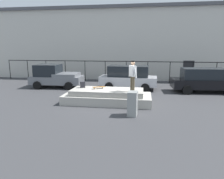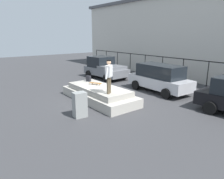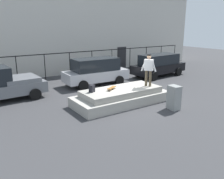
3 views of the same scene
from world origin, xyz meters
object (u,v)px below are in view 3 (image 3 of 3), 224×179
object	(u,v)px
backpack	(92,88)
utility_box	(174,98)
skateboarder	(149,68)
car_black_hatchback_far	(159,65)
skateboard	(112,88)
car_grey_pickup_near	(2,84)
car_silver_hatchback_mid	(96,71)

from	to	relation	value
backpack	utility_box	world-z (taller)	utility_box
skateboarder	car_black_hatchback_far	bearing A→B (deg)	40.31
car_black_hatchback_far	skateboard	bearing A→B (deg)	-151.88
utility_box	car_black_hatchback_far	bearing A→B (deg)	55.94
skateboard	backpack	world-z (taller)	backpack
car_grey_pickup_near	car_black_hatchback_far	size ratio (longest dim) A/B	0.87
backpack	utility_box	distance (m)	4.05
backpack	car_grey_pickup_near	bearing A→B (deg)	105.54
car_silver_hatchback_mid	utility_box	world-z (taller)	car_silver_hatchback_mid
skateboard	backpack	distance (m)	1.08
backpack	skateboard	bearing A→B (deg)	-35.97
utility_box	skateboarder	bearing A→B (deg)	98.63
car_black_hatchback_far	backpack	bearing A→B (deg)	-156.08
skateboarder	car_grey_pickup_near	size ratio (longest dim) A/B	0.41
skateboard	utility_box	distance (m)	3.14
backpack	car_black_hatchback_far	xyz separation A→B (m)	(8.16, 3.62, -0.06)
car_grey_pickup_near	car_silver_hatchback_mid	xyz separation A→B (m)	(6.00, 0.17, 0.04)
car_silver_hatchback_mid	utility_box	size ratio (longest dim) A/B	3.75
car_black_hatchback_far	utility_box	distance (m)	7.85
skateboard	car_silver_hatchback_mid	world-z (taller)	car_silver_hatchback_mid
car_black_hatchback_far	utility_box	size ratio (longest dim) A/B	4.04
car_grey_pickup_near	car_black_hatchback_far	distance (m)	11.64
utility_box	backpack	bearing A→B (deg)	147.73
car_grey_pickup_near	utility_box	size ratio (longest dim) A/B	3.51
car_silver_hatchback_mid	utility_box	bearing A→B (deg)	-84.03
car_grey_pickup_near	car_silver_hatchback_mid	size ratio (longest dim) A/B	0.94
skateboarder	car_black_hatchback_far	world-z (taller)	skateboarder
backpack	car_grey_pickup_near	xyz separation A→B (m)	(-3.48, 3.81, -0.08)
backpack	car_silver_hatchback_mid	xyz separation A→B (m)	(2.53, 3.99, -0.03)
car_grey_pickup_near	car_black_hatchback_far	xyz separation A→B (m)	(11.64, -0.19, 0.01)
car_black_hatchback_far	car_silver_hatchback_mid	bearing A→B (deg)	176.29
car_black_hatchback_far	skateboarder	bearing A→B (deg)	-139.69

